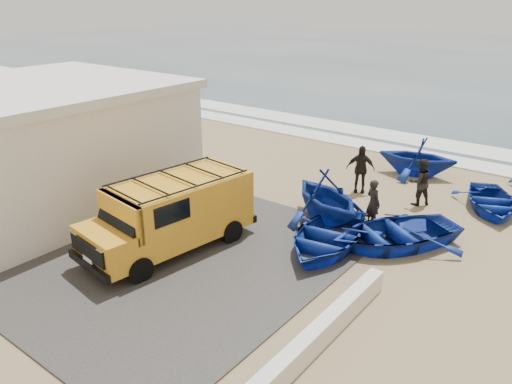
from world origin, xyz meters
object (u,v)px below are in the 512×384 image
Objects in this scene: building at (35,144)px; van at (172,212)px; boat_near_left at (327,236)px; fisherman_back at (360,169)px; parapet at (317,337)px; boat_near_right at (394,233)px; boat_mid_right at (491,201)px; fisherman_middle at (420,182)px; boat_mid_left at (326,196)px; fisherman_front at (373,203)px; boat_far_left at (417,156)px.

building is 1.73× the size of van.
fisherman_back reaches higher than boat_near_left.
boat_near_right reaches higher than parapet.
boat_mid_right is (6.85, 8.85, -0.85)m from van.
fisherman_middle reaches higher than boat_near_right.
boat_mid_left reaches higher than fisherman_middle.
boat_near_right is 1.51m from fisherman_front.
fisherman_front is at bearing 59.33° from van.
van reaches higher than boat_near_right.
parapet is at bearing -49.62° from boat_near_right.
boat_mid_left reaches higher than boat_near_left.
boat_far_left is at bearing 125.99° from boat_mid_right.
boat_near_right is 1.22× the size of boat_mid_left.
boat_mid_left is (9.31, 4.85, -1.27)m from building.
van is at bearing 178.56° from boat_mid_left.
boat_near_left is 2.38m from fisherman_front.
parapet is at bearing 131.22° from fisherman_front.
fisherman_back reaches higher than fisherman_front.
boat_near_right is at bearing 50.83° from fisherman_middle.
fisherman_front is at bearing 26.84° from building.
boat_mid_right is (3.19, 6.06, -0.07)m from boat_near_left.
fisherman_middle reaches higher than fisherman_front.
boat_near_right is 2.37× the size of fisherman_middle.
boat_far_left is 1.82× the size of fisherman_middle.
boat_near_right is (11.89, 4.54, -1.73)m from building.
boat_mid_right is 1.81× the size of fisherman_back.
parapet is at bearing -5.14° from van.
building is 12.11m from fisherman_front.
boat_mid_right is at bearing 49.94° from boat_far_left.
boat_mid_right is 2.55m from fisherman_middle.
boat_near_left is at bearing -8.03° from boat_far_left.
building is 13.97m from fisherman_middle.
fisherman_middle is at bearing 35.83° from building.
boat_near_left is at bearing -120.29° from boat_mid_left.
boat_near_left is at bearing -103.24° from boat_near_right.
boat_far_left is at bearing 22.12° from boat_mid_left.
parapet is 1.45× the size of boat_near_right.
parapet is 3.43× the size of fisherman_middle.
building is at bearing -52.13° from boat_far_left.
boat_near_right reaches higher than boat_mid_right.
fisherman_middle is (0.93, 5.02, 0.46)m from boat_near_left.
van is 1.60× the size of boat_mid_left.
van is 3.11× the size of fisherman_middle.
fisherman_back is at bearing 164.21° from boat_near_right.
fisherman_front is (0.39, 2.31, 0.39)m from boat_near_left.
building reaches higher than fisherman_middle.
boat_mid_left is 1.07× the size of boat_far_left.
building is at bearing -172.27° from boat_near_left.
fisherman_front is at bearing -39.11° from boat_mid_left.
van is 9.07m from fisherman_middle.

